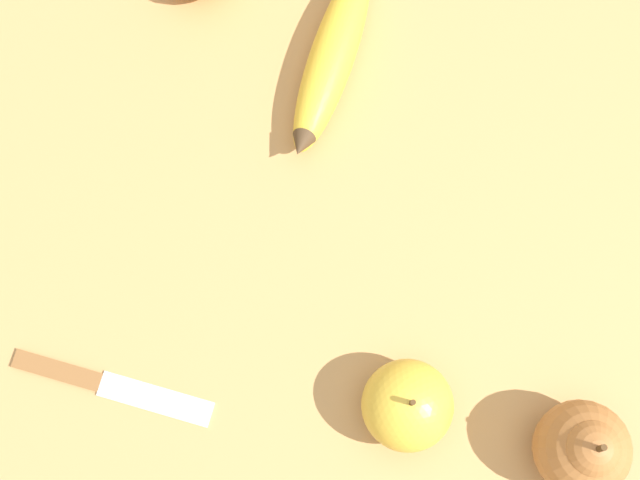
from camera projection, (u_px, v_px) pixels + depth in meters
ground_plane at (345, 264)px, 0.80m from camera, size 3.00×3.00×0.00m
banana at (332, 57)px, 0.82m from camera, size 0.05×0.21×0.04m
pear at (583, 449)px, 0.72m from camera, size 0.08×0.08×0.10m
apple at (407, 405)px, 0.74m from camera, size 0.08×0.08×0.08m
paring_knife at (104, 384)px, 0.77m from camera, size 0.18×0.02×0.01m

